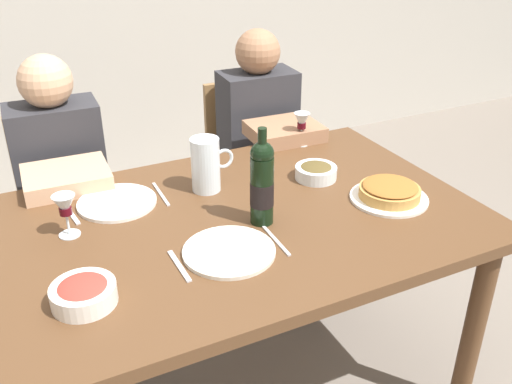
{
  "coord_description": "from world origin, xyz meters",
  "views": [
    {
      "loc": [
        -0.65,
        -1.42,
        1.66
      ],
      "look_at": [
        0.08,
        0.05,
        0.8
      ],
      "focal_mm": 39.6,
      "sensor_mm": 36.0,
      "label": 1
    }
  ],
  "objects_px": {
    "dining_table": "(242,240)",
    "diner_left": "(68,201)",
    "olive_bowl": "(316,171)",
    "dinner_plate_left_setting": "(117,202)",
    "dinner_plate_right_setting": "(229,251)",
    "chair_left": "(65,201)",
    "chair_right": "(248,159)",
    "wine_glass_left_diner": "(302,123)",
    "wine_glass_right_diner": "(65,208)",
    "diner_right": "(268,154)",
    "baked_tart": "(390,192)",
    "wine_bottle": "(262,183)",
    "salad_bowl": "(83,293)",
    "water_pitcher": "(206,168)"
  },
  "relations": [
    {
      "from": "wine_glass_right_diner",
      "to": "dinner_plate_right_setting",
      "type": "xyz_separation_m",
      "value": [
        0.39,
        -0.3,
        -0.09
      ]
    },
    {
      "from": "wine_bottle",
      "to": "olive_bowl",
      "type": "relative_size",
      "value": 2.09
    },
    {
      "from": "salad_bowl",
      "to": "dinner_plate_left_setting",
      "type": "bearing_deg",
      "value": 67.38
    },
    {
      "from": "wine_bottle",
      "to": "baked_tart",
      "type": "distance_m",
      "value": 0.47
    },
    {
      "from": "wine_bottle",
      "to": "water_pitcher",
      "type": "relative_size",
      "value": 1.65
    },
    {
      "from": "diner_left",
      "to": "olive_bowl",
      "type": "bearing_deg",
      "value": 150.68
    },
    {
      "from": "chair_left",
      "to": "diner_left",
      "type": "bearing_deg",
      "value": 90.41
    },
    {
      "from": "baked_tart",
      "to": "chair_left",
      "type": "distance_m",
      "value": 1.39
    },
    {
      "from": "dining_table",
      "to": "diner_left",
      "type": "xyz_separation_m",
      "value": [
        -0.45,
        0.63,
        -0.05
      ]
    },
    {
      "from": "diner_left",
      "to": "dining_table",
      "type": "bearing_deg",
      "value": 128.46
    },
    {
      "from": "wine_bottle",
      "to": "diner_left",
      "type": "bearing_deg",
      "value": 125.74
    },
    {
      "from": "diner_left",
      "to": "chair_right",
      "type": "distance_m",
      "value": 0.96
    },
    {
      "from": "dining_table",
      "to": "dinner_plate_left_setting",
      "type": "distance_m",
      "value": 0.43
    },
    {
      "from": "dining_table",
      "to": "diner_left",
      "type": "bearing_deg",
      "value": 126.01
    },
    {
      "from": "dining_table",
      "to": "chair_left",
      "type": "relative_size",
      "value": 1.72
    },
    {
      "from": "baked_tart",
      "to": "salad_bowl",
      "type": "distance_m",
      "value": 1.03
    },
    {
      "from": "wine_glass_left_diner",
      "to": "dining_table",
      "type": "bearing_deg",
      "value": -137.72
    },
    {
      "from": "wine_glass_left_diner",
      "to": "diner_right",
      "type": "relative_size",
      "value": 0.12
    },
    {
      "from": "baked_tart",
      "to": "diner_left",
      "type": "xyz_separation_m",
      "value": [
        -0.94,
        0.75,
        -0.17
      ]
    },
    {
      "from": "olive_bowl",
      "to": "wine_glass_right_diner",
      "type": "relative_size",
      "value": 1.11
    },
    {
      "from": "dining_table",
      "to": "wine_glass_left_diner",
      "type": "relative_size",
      "value": 11.1
    },
    {
      "from": "chair_right",
      "to": "diner_right",
      "type": "distance_m",
      "value": 0.26
    },
    {
      "from": "dinner_plate_left_setting",
      "to": "dinner_plate_right_setting",
      "type": "height_order",
      "value": "same"
    },
    {
      "from": "water_pitcher",
      "to": "dinner_plate_right_setting",
      "type": "height_order",
      "value": "water_pitcher"
    },
    {
      "from": "wine_glass_right_diner",
      "to": "chair_right",
      "type": "xyz_separation_m",
      "value": [
        0.97,
        0.8,
        -0.36
      ]
    },
    {
      "from": "water_pitcher",
      "to": "salad_bowl",
      "type": "height_order",
      "value": "water_pitcher"
    },
    {
      "from": "wine_bottle",
      "to": "diner_left",
      "type": "height_order",
      "value": "diner_left"
    },
    {
      "from": "salad_bowl",
      "to": "dinner_plate_right_setting",
      "type": "distance_m",
      "value": 0.42
    },
    {
      "from": "salad_bowl",
      "to": "olive_bowl",
      "type": "height_order",
      "value": "salad_bowl"
    },
    {
      "from": "olive_bowl",
      "to": "diner_right",
      "type": "bearing_deg",
      "value": 80.63
    },
    {
      "from": "chair_left",
      "to": "wine_glass_right_diner",
      "type": "bearing_deg",
      "value": 87.28
    },
    {
      "from": "olive_bowl",
      "to": "dinner_plate_left_setting",
      "type": "xyz_separation_m",
      "value": [
        -0.69,
        0.12,
        -0.02
      ]
    },
    {
      "from": "dinner_plate_left_setting",
      "to": "dinner_plate_right_setting",
      "type": "distance_m",
      "value": 0.48
    },
    {
      "from": "salad_bowl",
      "to": "chair_right",
      "type": "distance_m",
      "value": 1.54
    },
    {
      "from": "wine_bottle",
      "to": "chair_right",
      "type": "height_order",
      "value": "wine_bottle"
    },
    {
      "from": "dinner_plate_right_setting",
      "to": "chair_left",
      "type": "bearing_deg",
      "value": 107.3
    },
    {
      "from": "wine_glass_left_diner",
      "to": "chair_left",
      "type": "xyz_separation_m",
      "value": [
        -0.91,
        0.44,
        -0.36
      ]
    },
    {
      "from": "salad_bowl",
      "to": "olive_bowl",
      "type": "distance_m",
      "value": 0.96
    },
    {
      "from": "chair_left",
      "to": "diner_left",
      "type": "xyz_separation_m",
      "value": [
        -0.01,
        -0.24,
        0.12
      ]
    },
    {
      "from": "wine_glass_left_diner",
      "to": "chair_left",
      "type": "bearing_deg",
      "value": 154.19
    },
    {
      "from": "chair_left",
      "to": "diner_right",
      "type": "xyz_separation_m",
      "value": [
        0.89,
        -0.18,
        0.12
      ]
    },
    {
      "from": "chair_right",
      "to": "diner_left",
      "type": "bearing_deg",
      "value": 20.36
    },
    {
      "from": "water_pitcher",
      "to": "chair_left",
      "type": "bearing_deg",
      "value": 122.74
    },
    {
      "from": "diner_right",
      "to": "wine_bottle",
      "type": "bearing_deg",
      "value": 64.11
    },
    {
      "from": "baked_tart",
      "to": "wine_glass_left_diner",
      "type": "xyz_separation_m",
      "value": [
        -0.03,
        0.54,
        0.07
      ]
    },
    {
      "from": "diner_left",
      "to": "chair_right",
      "type": "height_order",
      "value": "diner_left"
    },
    {
      "from": "chair_left",
      "to": "dinner_plate_right_setting",
      "type": "bearing_deg",
      "value": 109.74
    },
    {
      "from": "wine_glass_right_diner",
      "to": "dining_table",
      "type": "bearing_deg",
      "value": -13.22
    },
    {
      "from": "wine_glass_right_diner",
      "to": "diner_left",
      "type": "xyz_separation_m",
      "value": [
        0.06,
        0.51,
        -0.24
      ]
    },
    {
      "from": "dining_table",
      "to": "wine_glass_left_diner",
      "type": "distance_m",
      "value": 0.65
    }
  ]
}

